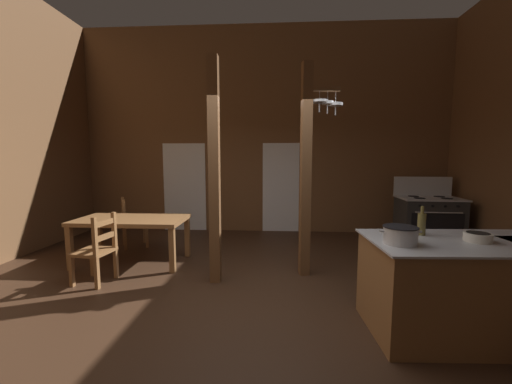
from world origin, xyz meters
The scene contains 14 objects.
ground_plane centered at (0.00, 0.00, -0.05)m, with size 9.04×7.97×0.10m, color #382316.
wall_back centered at (0.00, 3.66, 2.33)m, with size 9.04×0.14×4.66m, color brown.
glazed_door_back_left centered at (-1.86, 3.58, 1.02)m, with size 1.00×0.01×2.05m, color white.
glazed_panel_back_right centered at (0.41, 3.58, 1.02)m, with size 0.84×0.01×2.05m, color white.
kitchen_island centered at (2.25, -0.49, 0.46)m, with size 2.20×1.05×0.92m.
stove_range centered at (3.33, 2.71, 0.48)m, with size 1.18×0.88×1.32m.
support_post_with_pot_rack centered at (0.73, 0.94, 1.62)m, with size 0.60×0.28×3.01m.
support_post_center centered at (-0.54, 0.59, 1.51)m, with size 0.14×0.14×3.01m.
dining_table centered at (-2.04, 1.26, 0.65)m, with size 1.70×0.90×0.74m.
ladderback_chair_near_window centered at (-2.14, 0.46, 0.45)m, with size 0.50×0.50×0.95m.
ladderback_chair_by_post centered at (-2.47, 2.14, 0.45)m, with size 0.60×0.60×0.95m.
stockpot_on_counter centered at (1.40, -0.64, 1.00)m, with size 0.37×0.30×0.16m.
mixing_bowl_on_counter centered at (2.16, -0.52, 0.96)m, with size 0.23×0.23×0.08m.
bottle_tall_on_counter centered at (1.75, -0.29, 1.04)m, with size 0.08×0.08×0.30m.
Camera 1 is at (0.25, -3.39, 1.68)m, focal length 21.15 mm.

